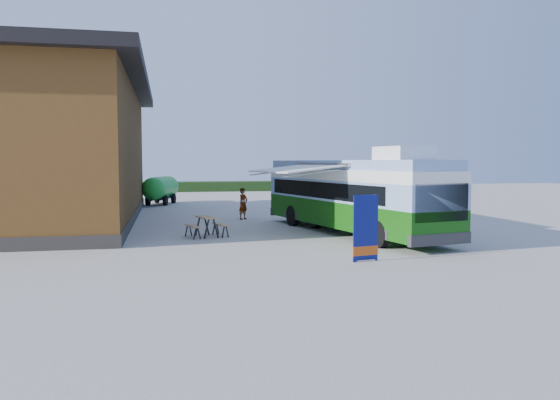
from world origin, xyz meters
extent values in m
plane|color=#BCB7AD|center=(0.00, 0.00, 0.00)|extent=(100.00, 100.00, 0.00)
cube|color=brown|center=(-10.50, 10.00, 3.50)|extent=(8.00, 20.00, 7.00)
cube|color=black|center=(-10.50, 10.00, 7.25)|extent=(9.60, 21.20, 0.50)
cube|color=#332D28|center=(-10.50, 10.00, 0.25)|extent=(8.10, 20.10, 0.50)
cube|color=#264419|center=(8.00, 38.00, 0.50)|extent=(40.00, 3.00, 1.00)
cube|color=#155E0F|center=(2.94, 2.36, 0.89)|extent=(4.86, 12.11, 1.09)
cube|color=#86A4D2|center=(2.94, 2.36, 1.88)|extent=(4.86, 12.11, 0.89)
cube|color=black|center=(1.64, 2.59, 1.88)|extent=(2.08, 9.67, 0.69)
cube|color=black|center=(4.04, 3.10, 1.88)|extent=(2.08, 9.67, 0.69)
cube|color=white|center=(2.94, 2.36, 2.54)|extent=(4.86, 12.11, 0.44)
cube|color=#86A4D2|center=(2.94, 2.36, 2.96)|extent=(4.67, 11.89, 0.40)
cube|color=white|center=(3.71, -1.31, 3.41)|extent=(1.91, 2.07, 0.49)
cube|color=black|center=(4.16, -3.41, 1.73)|extent=(2.19, 0.52, 1.28)
cube|color=#2D2D2D|center=(4.15, -3.36, 0.49)|extent=(2.51, 0.72, 0.40)
cube|color=#2D2D2D|center=(1.74, 8.08, 0.49)|extent=(2.51, 0.72, 0.40)
cylinder|color=black|center=(2.66, -1.74, 0.49)|extent=(0.49, 1.03, 0.99)
cylinder|color=black|center=(4.85, -1.28, 0.49)|extent=(0.49, 1.03, 0.99)
cylinder|color=black|center=(1.14, 5.51, 0.49)|extent=(0.49, 1.03, 0.99)
cylinder|color=black|center=(3.32, 5.97, 0.49)|extent=(0.49, 1.03, 0.99)
cube|color=white|center=(0.42, 2.11, 2.63)|extent=(3.40, 4.61, 0.32)
cube|color=#A5A8AD|center=(1.70, 2.38, 2.82)|extent=(1.07, 4.40, 0.15)
cylinder|color=#A5A8AD|center=(0.79, 0.37, 2.53)|extent=(2.65, 0.60, 0.33)
cylinder|color=#A5A8AD|center=(0.06, 3.85, 2.53)|extent=(2.65, 0.60, 0.33)
cube|color=navy|center=(1.18, -4.20, 1.04)|extent=(0.87, 0.21, 2.08)
cube|color=#C84D12|center=(1.18, -4.20, 0.33)|extent=(0.89, 0.22, 0.29)
cube|color=#A5A8AD|center=(1.18, -4.20, 0.03)|extent=(0.65, 0.30, 0.06)
cylinder|color=#A5A8AD|center=(1.18, -4.18, 1.04)|extent=(0.03, 0.03, 2.08)
cube|color=tan|center=(-3.25, 2.37, 0.82)|extent=(0.88, 1.41, 0.04)
cube|color=tan|center=(-3.83, 2.21, 0.49)|extent=(0.61, 1.34, 0.04)
cube|color=tan|center=(-2.67, 2.53, 0.49)|extent=(0.61, 1.34, 0.04)
cube|color=black|center=(-3.29, 1.79, 0.40)|extent=(0.07, 0.07, 0.81)
cube|color=black|center=(-2.91, 1.89, 0.40)|extent=(0.07, 0.07, 0.81)
cube|color=black|center=(-3.59, 2.84, 0.40)|extent=(0.07, 0.07, 0.81)
cube|color=black|center=(-3.21, 2.95, 0.40)|extent=(0.07, 0.07, 0.81)
imported|color=#999999|center=(-0.81, 8.96, 0.84)|extent=(0.73, 0.71, 1.69)
imported|color=#999999|center=(1.89, 4.42, 0.95)|extent=(1.11, 1.16, 1.89)
cylinder|color=green|center=(-5.24, 20.56, 1.22)|extent=(2.54, 3.91, 1.62)
sphere|color=green|center=(-5.74, 18.83, 1.22)|extent=(1.62, 1.62, 1.62)
sphere|color=green|center=(-4.75, 22.30, 1.22)|extent=(1.62, 1.62, 1.62)
cube|color=black|center=(-5.24, 20.56, 0.50)|extent=(2.07, 3.93, 0.18)
cube|color=black|center=(-5.88, 18.31, 0.45)|extent=(0.40, 1.07, 0.09)
cylinder|color=black|center=(-6.14, 19.70, 0.36)|extent=(0.41, 0.75, 0.72)
cylinder|color=black|center=(-4.93, 19.35, 0.36)|extent=(0.41, 0.75, 0.72)
cylinder|color=black|center=(-5.55, 21.77, 0.36)|extent=(0.41, 0.75, 0.72)
cylinder|color=black|center=(-4.34, 21.43, 0.36)|extent=(0.41, 0.75, 0.72)
camera|label=1|loc=(-4.85, -20.08, 3.09)|focal=35.00mm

